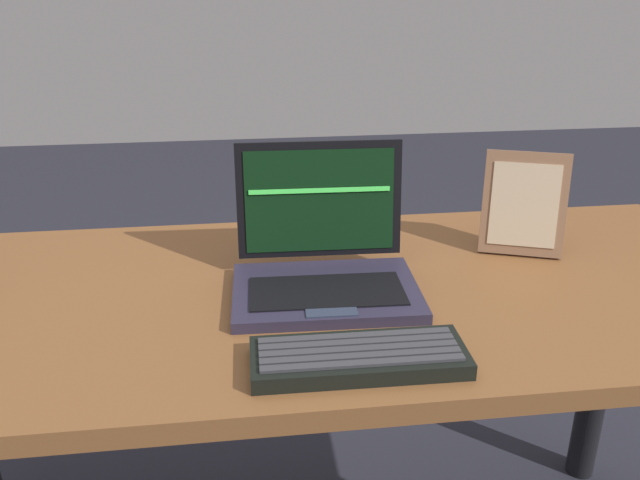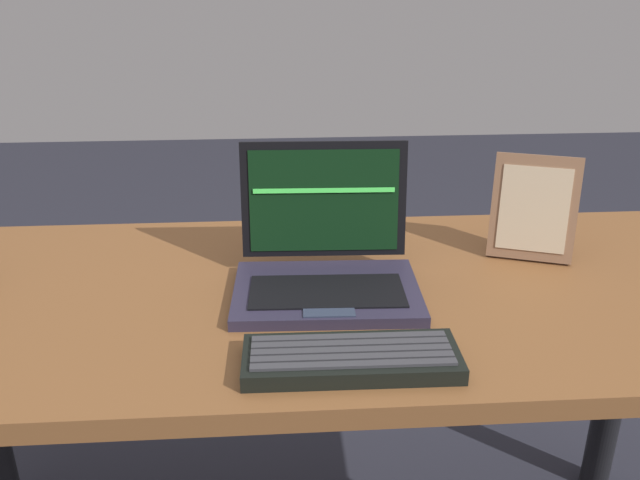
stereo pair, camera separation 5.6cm
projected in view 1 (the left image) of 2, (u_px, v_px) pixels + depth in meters
The scene contains 4 objects.
desk at pixel (315, 346), 1.17m from camera, with size 1.60×0.67×0.72m.
laptop_front at pixel (324, 264), 1.11m from camera, with size 0.32×0.25×0.24m.
external_keyboard at pixel (359, 357), 0.91m from camera, with size 0.30×0.11×0.03m.
photo_frame at pixel (524, 205), 1.23m from camera, with size 0.16×0.10×0.20m.
Camera 1 is at (-0.12, -1.00, 1.24)m, focal length 36.86 mm.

